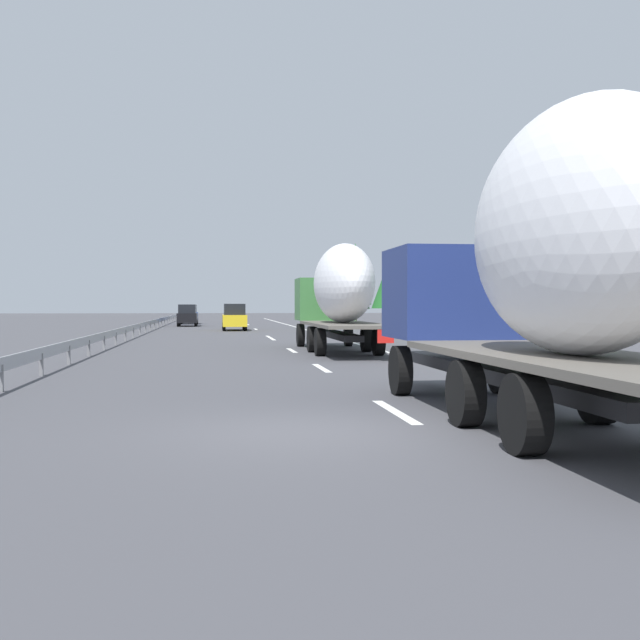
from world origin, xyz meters
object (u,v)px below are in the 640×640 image
(truck_trailing, at_px, (539,260))
(car_yellow_coupe, at_px, (234,317))
(car_black_suv, at_px, (187,315))
(road_sign, at_px, (330,300))
(truck_lead, at_px, (339,292))
(car_blue_sedan, at_px, (189,314))

(truck_trailing, distance_m, car_yellow_coupe, 47.79)
(car_black_suv, xyz_separation_m, road_sign, (-15.84, -10.46, 1.26))
(truck_trailing, relative_size, car_yellow_coupe, 2.63)
(car_yellow_coupe, height_order, road_sign, road_sign)
(car_yellow_coupe, bearing_deg, road_sign, -118.42)
(car_yellow_coupe, bearing_deg, car_black_suv, 17.37)
(truck_lead, relative_size, car_yellow_coupe, 2.64)
(car_blue_sedan, xyz_separation_m, car_yellow_coupe, (-20.63, -3.95, 0.03))
(road_sign, bearing_deg, car_blue_sedan, 23.58)
(car_blue_sedan, xyz_separation_m, road_sign, (-24.22, -10.57, 1.27))
(truck_lead, bearing_deg, car_blue_sedan, 8.81)
(truck_lead, bearing_deg, car_black_suv, 10.47)
(car_black_suv, bearing_deg, car_yellow_coupe, -162.63)
(truck_lead, height_order, road_sign, truck_lead)
(truck_trailing, relative_size, car_black_suv, 2.74)
(car_blue_sedan, bearing_deg, road_sign, -156.42)
(truck_lead, xyz_separation_m, car_black_suv, (39.83, 7.36, -1.46))
(car_black_suv, distance_m, car_yellow_coupe, 12.85)
(truck_trailing, bearing_deg, road_sign, -4.02)
(car_blue_sedan, distance_m, car_black_suv, 8.37)
(car_black_suv, bearing_deg, truck_lead, -169.53)
(road_sign, bearing_deg, car_black_suv, 33.43)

